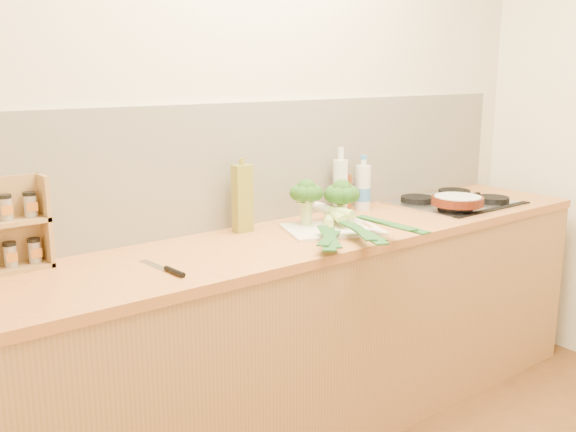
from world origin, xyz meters
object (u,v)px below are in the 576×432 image
chefs_knife (169,270)px  skillet (458,200)px  chopping_board (332,229)px  gas_hob (455,201)px  spice_rack (7,231)px

chefs_knife → skillet: bearing=-4.9°
chopping_board → skillet: size_ratio=1.10×
gas_hob → chefs_knife: bearing=-176.2°
gas_hob → chopping_board: size_ratio=1.46×
gas_hob → spice_rack: bearing=173.3°
skillet → spice_rack: (-1.96, 0.38, 0.08)m
chopping_board → chefs_knife: size_ratio=1.47×
chopping_board → spice_rack: size_ratio=1.23×
gas_hob → chopping_board: (-0.87, -0.02, -0.01)m
chefs_knife → spice_rack: 0.57m
chopping_board → spice_rack: (-1.25, 0.27, 0.13)m
gas_hob → chefs_knife: (-1.69, -0.11, -0.01)m
chopping_board → chefs_knife: (-0.83, -0.09, 0.00)m
gas_hob → spice_rack: (-2.12, 0.25, 0.13)m
chefs_knife → spice_rack: size_ratio=0.83×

